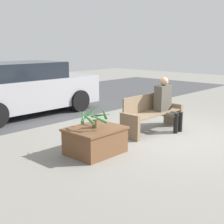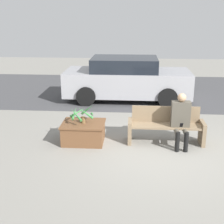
# 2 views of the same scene
# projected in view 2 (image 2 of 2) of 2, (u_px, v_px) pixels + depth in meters

# --- Properties ---
(ground_plane) EXTENTS (30.00, 30.00, 0.00)m
(ground_plane) POSITION_uv_depth(u_px,v_px,m) (161.00, 150.00, 7.25)
(ground_plane) COLOR gray
(road_surface) EXTENTS (20.00, 6.00, 0.01)m
(road_surface) POSITION_uv_depth(u_px,v_px,m) (150.00, 90.00, 12.74)
(road_surface) COLOR #424244
(road_surface) RESTS_ON ground_plane
(bench) EXTENTS (1.84, 0.51, 0.87)m
(bench) POSITION_uv_depth(u_px,v_px,m) (166.00, 126.00, 7.60)
(bench) COLOR #7A664C
(bench) RESTS_ON ground_plane
(person_seated) EXTENTS (0.44, 0.61, 1.27)m
(person_seated) POSITION_uv_depth(u_px,v_px,m) (181.00, 118.00, 7.32)
(person_seated) COLOR #4C473D
(person_seated) RESTS_ON ground_plane
(planter_box) EXTENTS (1.03, 0.84, 0.50)m
(planter_box) POSITION_uv_depth(u_px,v_px,m) (84.00, 132.00, 7.64)
(planter_box) COLOR brown
(planter_box) RESTS_ON ground_plane
(potted_plant) EXTENTS (0.63, 0.66, 0.48)m
(potted_plant) POSITION_uv_depth(u_px,v_px,m) (82.00, 114.00, 7.51)
(potted_plant) COLOR brown
(potted_plant) RESTS_ON planter_box
(parked_car) EXTENTS (4.44, 1.98, 1.54)m
(parked_car) POSITION_uv_depth(u_px,v_px,m) (127.00, 79.00, 11.21)
(parked_car) COLOR #99999E
(parked_car) RESTS_ON ground_plane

